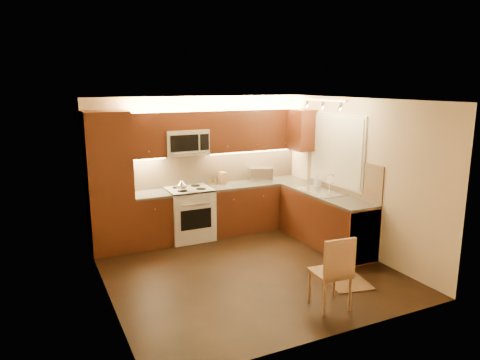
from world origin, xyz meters
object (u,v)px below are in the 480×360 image
soap_bottle (317,181)px  dining_chair (330,271)px  knife_block (223,178)px  kettle (182,185)px  toaster_oven (260,174)px  sink (321,187)px  stove (190,214)px  microwave (185,142)px

soap_bottle → dining_chair: soap_bottle is taller
knife_block → soap_bottle: 1.73m
kettle → toaster_oven: toaster_oven is taller
toaster_oven → sink: bearing=-50.3°
sink → toaster_oven: size_ratio=1.98×
dining_chair → stove: bearing=108.2°
stove → knife_block: (0.72, 0.18, 0.55)m
microwave → toaster_oven: bearing=-0.8°
sink → dining_chair: 2.42m
kettle → dining_chair: size_ratio=0.22×
toaster_oven → knife_block: bearing=-168.5°
kettle → knife_block: bearing=35.0°
sink → knife_block: bearing=134.6°
stove → soap_bottle: 2.35m
toaster_oven → soap_bottle: toaster_oven is taller
toaster_oven → knife_block: 0.75m
stove → microwave: size_ratio=1.21×
knife_block → kettle: bearing=-168.7°
dining_chair → sink: bearing=62.4°
stove → sink: (2.00, -1.12, 0.52)m
kettle → dining_chair: (0.90, -2.97, -0.55)m
stove → microwave: (0.00, 0.14, 1.26)m
knife_block → soap_bottle: size_ratio=1.05×
microwave → sink: bearing=-32.2°
sink → soap_bottle: size_ratio=4.08×
toaster_oven → soap_bottle: 1.13m
toaster_oven → dining_chair: (-0.74, -3.23, -0.56)m
knife_block → microwave: bearing=175.1°
microwave → soap_bottle: microwave is taller
kettle → toaster_oven: 1.67m
stove → toaster_oven: 1.58m
sink → toaster_oven: bearing=113.3°
kettle → knife_block: (0.90, 0.32, -0.01)m
knife_block → dining_chair: 3.34m
dining_chair → toaster_oven: bearing=82.1°
stove → dining_chair: bearing=-76.9°
microwave → toaster_oven: 1.62m
sink → soap_bottle: (0.15, 0.33, 0.03)m
sink → knife_block: knife_block is taller
stove → toaster_oven: bearing=4.5°
sink → kettle: size_ratio=4.13×
soap_bottle → sink: bearing=-115.6°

